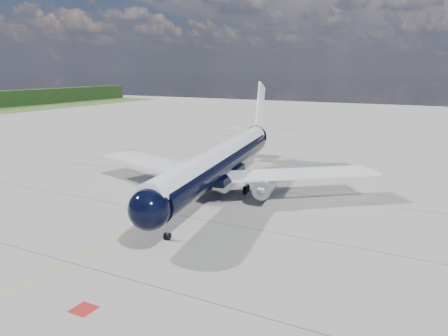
# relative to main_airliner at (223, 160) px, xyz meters

# --- Properties ---
(ground) EXTENTS (320.00, 320.00, 0.00)m
(ground) POSITION_rel_main_airliner_xyz_m (-1.27, 8.91, -4.45)
(ground) COLOR gray
(ground) RESTS_ON ground
(taxiway_centerline) EXTENTS (0.16, 160.00, 0.01)m
(taxiway_centerline) POSITION_rel_main_airliner_xyz_m (-1.27, 3.91, -4.45)
(taxiway_centerline) COLOR #E8A30C
(taxiway_centerline) RESTS_ON ground
(red_marking) EXTENTS (1.60, 1.60, 0.01)m
(red_marking) POSITION_rel_main_airliner_xyz_m (5.53, -31.09, -4.45)
(red_marking) COLOR maroon
(red_marking) RESTS_ON ground
(main_airliner) EXTENTS (40.13, 49.40, 14.34)m
(main_airliner) POSITION_rel_main_airliner_xyz_m (0.00, 0.00, 0.00)
(main_airliner) COLOR black
(main_airliner) RESTS_ON ground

